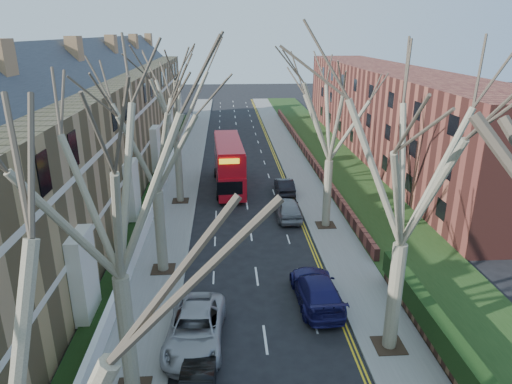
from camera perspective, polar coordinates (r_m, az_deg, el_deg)
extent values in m
cube|color=slate|center=(50.34, -8.65, 3.23)|extent=(3.00, 102.00, 0.12)
cube|color=slate|center=(50.74, 4.99, 3.52)|extent=(3.00, 102.00, 0.12)
cube|color=#987C4D|center=(42.93, -20.30, 6.22)|extent=(9.00, 78.00, 10.00)
cube|color=#2B2E35|center=(42.08, -21.28, 14.18)|extent=(4.67, 78.00, 4.67)
cube|color=silver|center=(42.23, -14.25, 4.53)|extent=(0.12, 78.00, 0.35)
cube|color=silver|center=(41.50, -14.66, 9.20)|extent=(0.12, 78.00, 0.35)
cube|color=brown|center=(56.32, 16.33, 9.57)|extent=(8.00, 54.00, 10.00)
cube|color=brown|center=(54.69, 6.15, 5.21)|extent=(0.35, 54.00, 0.90)
cube|color=white|center=(42.77, -11.70, 0.89)|extent=(0.30, 78.00, 1.00)
cube|color=#1B3613|center=(51.59, 9.95, 3.66)|extent=(6.00, 102.00, 0.06)
cylinder|color=#726951|center=(19.32, -15.82, -16.95)|extent=(0.64, 0.64, 5.25)
cylinder|color=#726951|center=(27.91, -11.85, -4.89)|extent=(0.64, 0.64, 5.07)
cube|color=#2D2116|center=(29.03, -11.51, -9.43)|extent=(1.40, 1.40, 0.05)
cylinder|color=#726951|center=(39.06, -9.62, 2.51)|extent=(0.60, 0.60, 5.25)
cube|color=#2D2116|center=(39.89, -9.41, -1.08)|extent=(1.40, 1.40, 0.05)
cylinder|color=#726951|center=(21.83, 16.92, -12.46)|extent=(0.64, 0.64, 5.25)
cube|color=#2D2116|center=(23.28, 16.26, -17.93)|extent=(1.40, 1.40, 0.05)
cylinder|color=#726951|center=(33.99, 8.90, -0.20)|extent=(0.60, 0.60, 5.07)
cube|color=#2D2116|center=(34.91, 8.68, -4.10)|extent=(1.40, 1.40, 0.05)
cube|color=#B40C18|center=(42.82, -3.38, 2.37)|extent=(2.85, 10.48, 2.08)
cube|color=#B40C18|center=(42.27, -3.43, 4.94)|extent=(2.82, 9.96, 1.89)
cube|color=black|center=(42.69, -3.39, 2.91)|extent=(2.83, 9.65, 0.85)
cube|color=black|center=(42.25, -3.43, 5.06)|extent=(2.82, 9.45, 0.85)
imported|color=#9F9FA4|center=(22.51, -7.60, -16.60)|extent=(2.94, 5.81, 1.57)
imported|color=#191751|center=(25.37, 7.59, -12.01)|extent=(2.45, 5.60, 1.60)
imported|color=gray|center=(36.03, 3.96, -2.00)|extent=(2.01, 4.75, 1.60)
imported|color=black|center=(41.40, 3.59, 0.74)|extent=(1.50, 4.21, 1.38)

